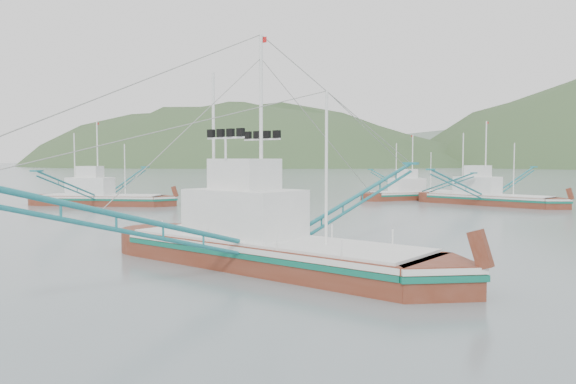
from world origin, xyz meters
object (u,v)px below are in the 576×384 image
(bg_boat_far, at_px, (414,184))
(bg_boat_right, at_px, (488,187))
(bg_boat_left, at_px, (101,189))
(main_boat, at_px, (267,219))

(bg_boat_far, distance_m, bg_boat_right, 10.94)
(bg_boat_left, distance_m, bg_boat_right, 44.75)
(bg_boat_far, relative_size, bg_boat_right, 0.78)
(bg_boat_right, bearing_deg, bg_boat_left, -134.27)
(bg_boat_right, bearing_deg, bg_boat_far, 172.04)
(main_boat, distance_m, bg_boat_right, 44.70)
(bg_boat_left, xyz_separation_m, bg_boat_far, (32.34, 22.28, 0.13))
(main_boat, height_order, bg_boat_right, main_boat)
(bg_boat_left, bearing_deg, main_boat, -52.86)
(main_boat, xyz_separation_m, bg_boat_far, (0.01, 49.54, -0.42))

